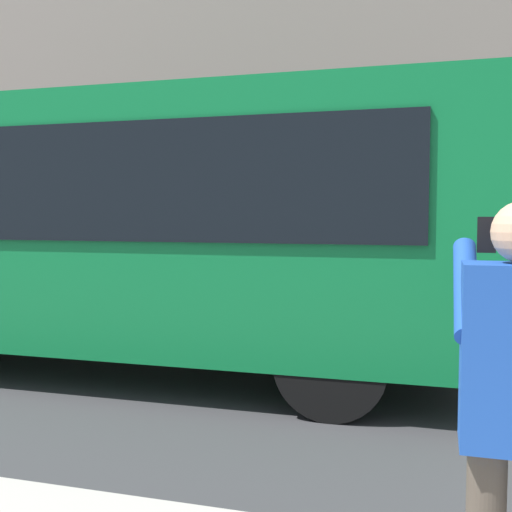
% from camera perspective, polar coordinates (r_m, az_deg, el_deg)
% --- Properties ---
extents(ground_plane, '(60.00, 60.00, 0.00)m').
position_cam_1_polar(ground_plane, '(6.96, 20.67, -11.40)').
color(ground_plane, '#38383A').
extents(building_facade_far, '(28.00, 1.55, 12.00)m').
position_cam_1_polar(building_facade_far, '(14.14, 19.17, 20.87)').
color(building_facade_far, gray).
rests_on(building_facade_far, ground_plane).
extents(red_bus, '(9.05, 2.54, 3.08)m').
position_cam_1_polar(red_bus, '(7.51, -14.89, 2.82)').
color(red_bus, '#0F7238').
rests_on(red_bus, ground_plane).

